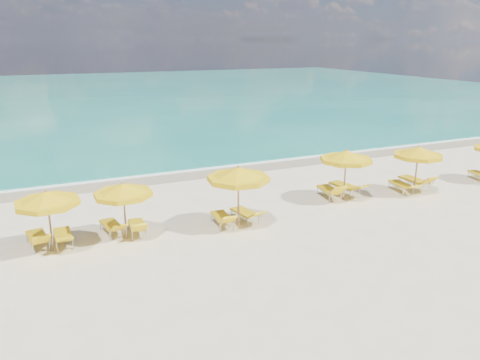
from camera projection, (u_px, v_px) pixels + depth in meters
name	position (u px, v px, depth m)	size (l,w,h in m)	color
ground_plane	(255.00, 219.00, 18.65)	(120.00, 120.00, 0.00)	beige
ocean	(95.00, 95.00, 60.66)	(120.00, 80.00, 0.30)	#157864
wet_sand_band	(196.00, 172.00, 25.13)	(120.00, 2.60, 0.01)	tan
foam_line	(191.00, 169.00, 25.83)	(120.00, 1.20, 0.03)	white
whitecap_near	(64.00, 147.00, 31.20)	(14.00, 0.36, 0.05)	white
whitecap_far	(220.00, 118.00, 42.76)	(18.00, 0.30, 0.05)	white
umbrella_1	(47.00, 199.00, 15.31)	(2.71, 2.71, 2.17)	#A17750
umbrella_2	(123.00, 190.00, 16.32)	(2.70, 2.70, 2.11)	#A17750
umbrella_3	(238.00, 175.00, 17.31)	(2.93, 2.93, 2.41)	#A17750
umbrella_4	(346.00, 157.00, 20.33)	(2.37, 2.37, 2.32)	#A17750
umbrella_5	(418.00, 153.00, 21.25)	(2.93, 2.93, 2.26)	#A17750
lounger_1_left	(38.00, 241.00, 16.04)	(0.84, 1.82, 0.81)	#A5A8AD
lounger_1_right	(63.00, 239.00, 16.24)	(0.61, 1.77, 0.68)	#A5A8AD
lounger_2_left	(112.00, 229.00, 17.11)	(0.82, 1.77, 0.72)	#A5A8AD
lounger_2_right	(137.00, 229.00, 17.11)	(0.68, 1.65, 0.77)	#A5A8AD
lounger_3_left	(222.00, 221.00, 17.87)	(0.67, 1.74, 0.77)	#A5A8AD
lounger_3_right	(245.00, 216.00, 18.35)	(0.86, 1.79, 0.71)	#A5A8AD
lounger_4_left	(330.00, 193.00, 20.97)	(0.88, 1.90, 0.89)	#A5A8AD
lounger_4_right	(345.00, 189.00, 21.56)	(0.96, 2.05, 0.75)	#A5A8AD
lounger_5_left	(401.00, 188.00, 21.87)	(0.82, 1.87, 0.66)	#A5A8AD
lounger_5_right	(415.00, 183.00, 22.41)	(0.69, 1.96, 0.88)	#A5A8AD
lounger_6_left	(480.00, 177.00, 23.69)	(0.85, 1.74, 0.60)	#A5A8AD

